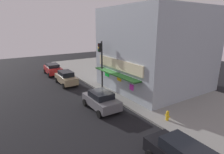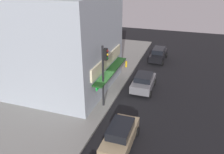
# 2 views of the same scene
# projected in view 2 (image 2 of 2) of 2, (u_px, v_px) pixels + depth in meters

# --- Properties ---
(ground_plane) EXTENTS (60.96, 60.96, 0.00)m
(ground_plane) POSITION_uv_depth(u_px,v_px,m) (114.00, 102.00, 20.51)
(ground_plane) COLOR black
(sidewalk) EXTENTS (40.64, 10.75, 0.18)m
(sidewalk) POSITION_uv_depth(u_px,v_px,m) (61.00, 92.00, 22.04)
(sidewalk) COLOR gray
(sidewalk) RESTS_ON ground_plane
(corner_building) EXTENTS (9.89, 10.87, 8.88)m
(corner_building) POSITION_uv_depth(u_px,v_px,m) (58.00, 42.00, 21.68)
(corner_building) COLOR #9EA8B2
(corner_building) RESTS_ON sidewalk
(traffic_light) EXTENTS (0.32, 0.58, 5.37)m
(traffic_light) POSITION_uv_depth(u_px,v_px,m) (104.00, 69.00, 18.28)
(traffic_light) COLOR black
(traffic_light) RESTS_ON sidewalk
(fire_hydrant) EXTENTS (0.48, 0.24, 0.78)m
(fire_hydrant) POSITION_uv_depth(u_px,v_px,m) (126.00, 64.00, 27.63)
(fire_hydrant) COLOR gold
(fire_hydrant) RESTS_ON sidewalk
(trash_can) EXTENTS (0.45, 0.45, 0.77)m
(trash_can) POSITION_uv_depth(u_px,v_px,m) (98.00, 91.00, 21.26)
(trash_can) COLOR #2D2D2D
(trash_can) RESTS_ON sidewalk
(pedestrian) EXTENTS (0.46, 0.45, 1.81)m
(pedestrian) POSITION_uv_depth(u_px,v_px,m) (78.00, 100.00, 18.63)
(pedestrian) COLOR black
(pedestrian) RESTS_ON sidewalk
(potted_plant_by_doorway) EXTENTS (0.53, 0.53, 0.88)m
(potted_plant_by_doorway) POSITION_uv_depth(u_px,v_px,m) (95.00, 80.00, 23.27)
(potted_plant_by_doorway) COLOR brown
(potted_plant_by_doorway) RESTS_ON sidewalk
(potted_plant_by_window) EXTENTS (0.53, 0.53, 0.82)m
(potted_plant_by_window) POSITION_uv_depth(u_px,v_px,m) (108.00, 75.00, 24.34)
(potted_plant_by_window) COLOR gray
(potted_plant_by_window) RESTS_ON sidewalk
(parked_car_tan) EXTENTS (4.18, 1.91, 1.69)m
(parked_car_tan) POSITION_uv_depth(u_px,v_px,m) (120.00, 135.00, 14.99)
(parked_car_tan) COLOR #9E8966
(parked_car_tan) RESTS_ON ground_plane
(parked_car_black) EXTENTS (4.52, 2.06, 1.70)m
(parked_car_black) POSITION_uv_depth(u_px,v_px,m) (158.00, 54.00, 30.01)
(parked_car_black) COLOR black
(parked_car_black) RESTS_ON ground_plane
(parked_car_grey) EXTENTS (3.93, 2.12, 1.61)m
(parked_car_grey) POSITION_uv_depth(u_px,v_px,m) (143.00, 82.00, 22.47)
(parked_car_grey) COLOR slate
(parked_car_grey) RESTS_ON ground_plane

